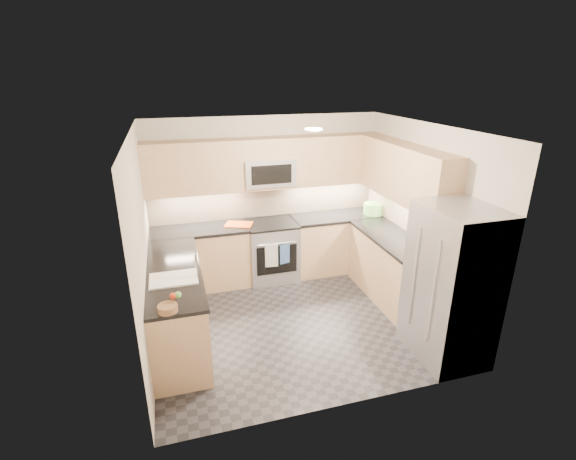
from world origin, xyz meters
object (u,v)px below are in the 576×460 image
(gas_range, at_px, (272,251))
(fruit_basket, at_px, (168,308))
(microwave, at_px, (268,172))
(utensil_bowl, at_px, (373,209))
(refrigerator, at_px, (452,284))
(cutting_board, at_px, (239,224))

(gas_range, distance_m, fruit_basket, 2.74)
(microwave, distance_m, utensil_bowl, 1.82)
(gas_range, relative_size, microwave, 1.20)
(microwave, distance_m, fruit_basket, 2.89)
(fruit_basket, bearing_deg, refrigerator, -4.53)
(refrigerator, relative_size, utensil_bowl, 5.79)
(gas_range, relative_size, refrigerator, 0.51)
(gas_range, height_order, utensil_bowl, utensil_bowl)
(refrigerator, distance_m, cutting_board, 3.13)
(microwave, height_order, utensil_bowl, microwave)
(utensil_bowl, bearing_deg, microwave, 173.02)
(cutting_board, height_order, fruit_basket, fruit_basket)
(utensil_bowl, bearing_deg, gas_range, 177.24)
(gas_range, relative_size, utensil_bowl, 2.93)
(gas_range, xyz_separation_m, utensil_bowl, (1.68, -0.08, 0.57))
(gas_range, bearing_deg, cutting_board, 177.51)
(gas_range, bearing_deg, utensil_bowl, -2.76)
(gas_range, height_order, cutting_board, cutting_board)
(fruit_basket, bearing_deg, microwave, 55.73)
(cutting_board, bearing_deg, microwave, 11.72)
(refrigerator, height_order, cutting_board, refrigerator)
(microwave, bearing_deg, utensil_bowl, -6.98)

